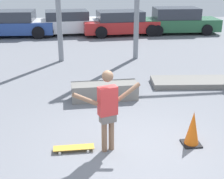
% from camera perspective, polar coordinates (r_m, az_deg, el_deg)
% --- Properties ---
extents(ground_plane, '(36.00, 36.00, 0.00)m').
position_cam_1_polar(ground_plane, '(6.30, 3.39, -10.99)').
color(ground_plane, slate).
extents(skateboarder, '(1.33, 0.49, 1.65)m').
position_cam_1_polar(skateboarder, '(5.86, -0.79, -3.20)').
color(skateboarder, '#8C664C').
rests_on(skateboarder, ground_plane).
extents(skateboard, '(0.80, 0.25, 0.08)m').
position_cam_1_polar(skateboard, '(6.29, -7.00, -10.52)').
color(skateboard, gold).
rests_on(skateboard, ground_plane).
extents(grind_box, '(1.82, 0.60, 0.46)m').
position_cam_1_polar(grind_box, '(8.56, -1.36, -0.30)').
color(grind_box, slate).
rests_on(grind_box, ground_plane).
extents(manual_pad, '(2.83, 1.22, 0.16)m').
position_cam_1_polar(manual_pad, '(10.06, 15.13, 1.32)').
color(manual_pad, slate).
rests_on(manual_pad, ground_plane).
extents(parked_car_blue, '(4.04, 2.13, 1.35)m').
position_cam_1_polar(parked_car_blue, '(17.91, -17.12, 11.39)').
color(parked_car_blue, '#284793').
rests_on(parked_car_blue, ground_plane).
extents(parked_car_white, '(4.28, 2.14, 1.30)m').
position_cam_1_polar(parked_car_white, '(17.80, -7.82, 12.00)').
color(parked_car_white, white).
rests_on(parked_car_white, ground_plane).
extents(parked_car_red, '(4.53, 2.16, 1.29)m').
position_cam_1_polar(parked_car_red, '(17.58, 1.88, 12.04)').
color(parked_car_red, red).
rests_on(parked_car_red, ground_plane).
extents(parked_car_green, '(4.49, 2.04, 1.42)m').
position_cam_1_polar(parked_car_green, '(18.38, 11.92, 12.14)').
color(parked_car_green, '#28603D').
rests_on(parked_car_green, ground_plane).
extents(traffic_cone, '(0.37, 0.37, 0.73)m').
position_cam_1_polar(traffic_cone, '(6.51, 14.53, -6.96)').
color(traffic_cone, black).
rests_on(traffic_cone, ground_plane).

